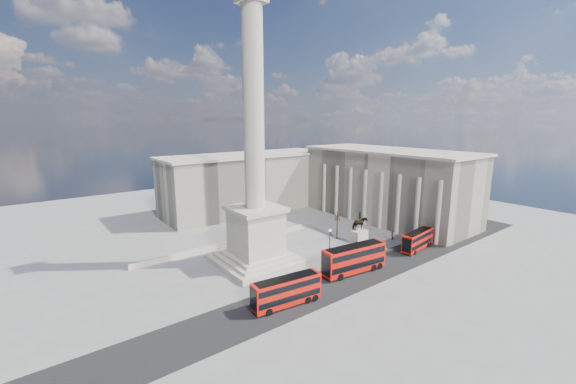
# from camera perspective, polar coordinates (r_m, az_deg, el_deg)

# --- Properties ---
(ground) EXTENTS (180.00, 180.00, 0.00)m
(ground) POSITION_cam_1_polar(r_m,az_deg,el_deg) (63.88, -2.65, -12.72)
(ground) COLOR gray
(ground) RESTS_ON ground
(asphalt_road) EXTENTS (120.00, 9.00, 0.01)m
(asphalt_road) POSITION_cam_1_polar(r_m,az_deg,el_deg) (59.83, 7.11, -14.57)
(asphalt_road) COLOR black
(asphalt_road) RESTS_ON ground
(nelsons_column) EXTENTS (14.00, 14.00, 49.85)m
(nelsons_column) POSITION_cam_1_polar(r_m,az_deg,el_deg) (63.81, -5.33, -0.55)
(nelsons_column) COLOR beige
(nelsons_column) RESTS_ON ground
(balustrade_wall) EXTENTS (40.00, 0.60, 1.10)m
(balustrade_wall) POSITION_cam_1_polar(r_m,az_deg,el_deg) (76.42, -9.61, -8.26)
(balustrade_wall) COLOR beige
(balustrade_wall) RESTS_ON ground
(building_east) EXTENTS (19.00, 46.00, 18.60)m
(building_east) POSITION_cam_1_polar(r_m,az_deg,el_deg) (98.69, 15.72, 1.26)
(building_east) COLOR #BBB599
(building_east) RESTS_ON ground
(building_northeast) EXTENTS (51.00, 17.00, 16.60)m
(building_northeast) POSITION_cam_1_polar(r_m,az_deg,el_deg) (104.25, -6.26, 1.61)
(building_northeast) COLOR #BBB599
(building_northeast) RESTS_ON ground
(red_bus_a) EXTENTS (10.72, 3.61, 4.26)m
(red_bus_a) POSITION_cam_1_polar(r_m,az_deg,el_deg) (52.49, -0.16, -15.69)
(red_bus_a) COLOR red
(red_bus_a) RESTS_ON ground
(red_bus_b) EXTENTS (12.47, 4.23, 4.96)m
(red_bus_b) POSITION_cam_1_polar(r_m,az_deg,el_deg) (63.55, 10.69, -10.51)
(red_bus_b) COLOR red
(red_bus_b) RESTS_ON ground
(red_bus_c) EXTENTS (9.88, 3.42, 3.92)m
(red_bus_c) POSITION_cam_1_polar(r_m,az_deg,el_deg) (77.97, 20.24, -7.26)
(red_bus_c) COLOR red
(red_bus_c) RESTS_ON ground
(red_bus_d) EXTENTS (11.10, 3.05, 4.46)m
(red_bus_d) POSITION_cam_1_polar(r_m,az_deg,el_deg) (89.73, 25.46, -5.04)
(red_bus_d) COLOR red
(red_bus_d) RESTS_ON ground
(victorian_lamp) EXTENTS (0.56, 0.56, 6.47)m
(victorian_lamp) POSITION_cam_1_polar(r_m,az_deg,el_deg) (66.85, 6.76, -8.14)
(victorian_lamp) COLOR black
(victorian_lamp) RESTS_ON ground
(equestrian_statue) EXTENTS (3.92, 2.94, 8.18)m
(equestrian_statue) POSITION_cam_1_polar(r_m,az_deg,el_deg) (73.83, 11.40, -7.16)
(equestrian_statue) COLOR beige
(equestrian_statue) RESTS_ON ground
(bare_tree_near) EXTENTS (1.91, 1.91, 8.36)m
(bare_tree_near) POSITION_cam_1_polar(r_m,az_deg,el_deg) (84.08, 21.68, -2.79)
(bare_tree_near) COLOR #332319
(bare_tree_near) RESTS_ON ground
(bare_tree_mid) EXTENTS (1.75, 1.75, 6.63)m
(bare_tree_mid) POSITION_cam_1_polar(r_m,az_deg,el_deg) (79.39, 8.00, -3.91)
(bare_tree_mid) COLOR #332319
(bare_tree_mid) RESTS_ON ground
(bare_tree_far) EXTENTS (1.77, 1.77, 7.25)m
(bare_tree_far) POSITION_cam_1_polar(r_m,az_deg,el_deg) (99.99, 11.40, -0.51)
(bare_tree_far) COLOR #332319
(bare_tree_far) RESTS_ON ground
(pedestrian_walking) EXTENTS (0.67, 0.51, 1.63)m
(pedestrian_walking) POSITION_cam_1_polar(r_m,az_deg,el_deg) (68.50, 9.15, -10.39)
(pedestrian_walking) COLOR #272126
(pedestrian_walking) RESTS_ON ground
(pedestrian_standing) EXTENTS (1.04, 0.87, 1.90)m
(pedestrian_standing) POSITION_cam_1_polar(r_m,az_deg,el_deg) (82.60, 16.43, -6.76)
(pedestrian_standing) COLOR #272126
(pedestrian_standing) RESTS_ON ground
(pedestrian_crossing) EXTENTS (0.85, 1.23, 1.94)m
(pedestrian_crossing) POSITION_cam_1_polar(r_m,az_deg,el_deg) (69.48, 10.71, -9.99)
(pedestrian_crossing) COLOR #272126
(pedestrian_crossing) RESTS_ON ground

